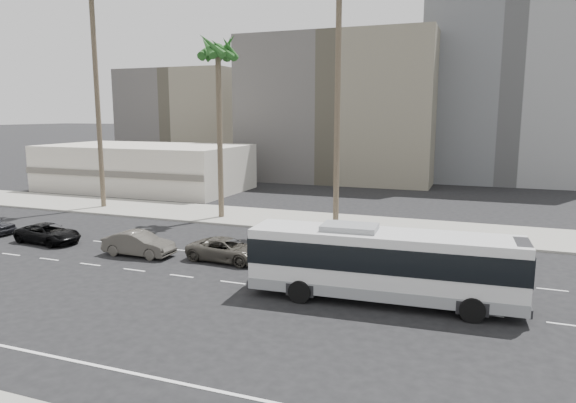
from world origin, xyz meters
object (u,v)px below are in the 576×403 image
at_px(city_bus, 383,262).
at_px(car_c, 48,233).
at_px(palm_mid, 218,54).
at_px(car_b, 139,244).
at_px(car_a, 227,250).

relative_size(city_bus, car_c, 2.66).
height_order(city_bus, palm_mid, palm_mid).
distance_m(car_b, palm_mid, 17.00).
bearing_deg(car_b, palm_mid, 2.92).
height_order(car_a, palm_mid, palm_mid).
bearing_deg(palm_mid, car_b, -86.80).
distance_m(city_bus, palm_mid, 24.03).
relative_size(car_b, palm_mid, 0.31).
height_order(car_b, palm_mid, palm_mid).
relative_size(city_bus, car_a, 2.57).
relative_size(car_a, car_b, 1.08).
relative_size(city_bus, palm_mid, 0.85).
bearing_deg(car_b, car_c, 86.01).
bearing_deg(city_bus, car_c, 169.40).
bearing_deg(car_a, city_bus, -106.63).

